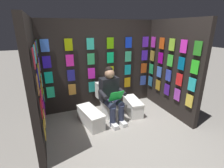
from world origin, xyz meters
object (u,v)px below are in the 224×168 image
object	(u,v)px
toilet	(107,102)
comic_longbox_near	(91,117)
person_reading	(111,94)
comic_longbox_far	(133,106)

from	to	relation	value
toilet	comic_longbox_near	xyz separation A→B (m)	(0.47, 0.27, -0.16)
toilet	person_reading	distance (m)	0.35
comic_longbox_near	comic_longbox_far	world-z (taller)	comic_longbox_far
person_reading	comic_longbox_far	world-z (taller)	person_reading
comic_longbox_far	comic_longbox_near	bearing A→B (deg)	13.59
toilet	comic_longbox_near	bearing A→B (deg)	24.84
comic_longbox_near	comic_longbox_far	distance (m)	1.08
person_reading	comic_longbox_near	size ratio (longest dim) A/B	1.45
person_reading	comic_longbox_near	distance (m)	0.65
person_reading	comic_longbox_far	bearing A→B (deg)	-177.09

